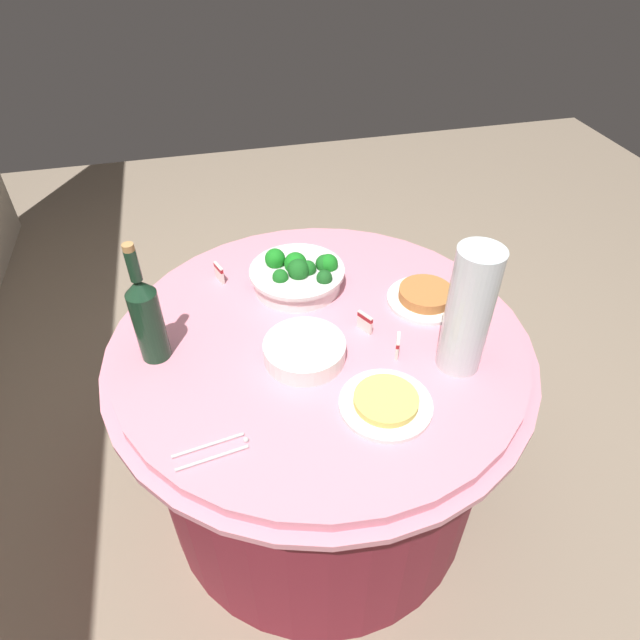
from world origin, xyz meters
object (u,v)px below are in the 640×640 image
object	(u,v)px
label_placard_mid	(365,322)
serving_tongs	(214,450)
broccoli_bowl	(299,274)
plate_stack	(305,351)
food_plate_noodles	(386,403)
label_placard_rear	(219,272)
wine_bottle	(147,317)
label_placard_front	(398,345)
food_plate_peanuts	(425,297)
decorative_fruit_vase	(467,318)

from	to	relation	value
label_placard_mid	serving_tongs	bearing A→B (deg)	124.78
broccoli_bowl	plate_stack	xyz separation A→B (m)	(-0.30, 0.05, -0.02)
plate_stack	food_plate_noodles	bearing A→B (deg)	-143.67
label_placard_rear	broccoli_bowl	bearing A→B (deg)	-110.85
broccoli_bowl	wine_bottle	distance (m)	0.47
broccoli_bowl	label_placard_mid	size ratio (longest dim) A/B	5.09
broccoli_bowl	plate_stack	distance (m)	0.31
wine_bottle	serving_tongs	world-z (taller)	wine_bottle
plate_stack	wine_bottle	xyz separation A→B (m)	(0.10, 0.37, 0.10)
label_placard_mid	broccoli_bowl	bearing A→B (deg)	28.88
label_placard_mid	food_plate_noodles	bearing A→B (deg)	173.31
label_placard_mid	label_placard_rear	xyz separation A→B (m)	(0.32, 0.36, 0.00)
wine_bottle	food_plate_noodles	distance (m)	0.61
serving_tongs	label_placard_front	xyz separation A→B (m)	(0.19, -0.49, 0.03)
label_placard_front	label_placard_rear	distance (m)	0.60
plate_stack	food_plate_peanuts	size ratio (longest dim) A/B	0.95
food_plate_peanuts	label_placard_mid	world-z (taller)	label_placard_mid
wine_bottle	serving_tongs	size ratio (longest dim) A/B	2.00
broccoli_bowl	serving_tongs	distance (m)	0.62
broccoli_bowl	label_placard_front	xyz separation A→B (m)	(-0.34, -0.18, -0.01)
broccoli_bowl	label_placard_rear	size ratio (longest dim) A/B	5.09
food_plate_peanuts	label_placard_mid	xyz separation A→B (m)	(-0.08, 0.21, 0.01)
decorative_fruit_vase	label_placard_rear	world-z (taller)	decorative_fruit_vase
plate_stack	food_plate_noodles	world-z (taller)	plate_stack
decorative_fruit_vase	label_placard_rear	xyz separation A→B (m)	(0.50, 0.55, -0.12)
decorative_fruit_vase	label_placard_front	size ratio (longest dim) A/B	6.18
wine_bottle	label_placard_rear	distance (m)	0.36
label_placard_front	label_placard_mid	distance (m)	0.12
serving_tongs	food_plate_peanuts	xyz separation A→B (m)	(0.38, -0.64, 0.01)
decorative_fruit_vase	food_plate_peanuts	world-z (taller)	decorative_fruit_vase
plate_stack	label_placard_rear	distance (m)	0.43
food_plate_noodles	label_placard_mid	bearing A→B (deg)	-6.69
wine_bottle	food_plate_peanuts	size ratio (longest dim) A/B	1.53
wine_bottle	label_placard_front	xyz separation A→B (m)	(-0.14, -0.60, -0.10)
label_placard_front	label_placard_mid	size ratio (longest dim) A/B	1.00
serving_tongs	broccoli_bowl	bearing A→B (deg)	-29.48
broccoli_bowl	label_placard_rear	world-z (taller)	broccoli_bowl
label_placard_front	decorative_fruit_vase	bearing A→B (deg)	-116.29
decorative_fruit_vase	serving_tongs	world-z (taller)	decorative_fruit_vase
label_placard_front	plate_stack	bearing A→B (deg)	79.91
plate_stack	serving_tongs	xyz separation A→B (m)	(-0.24, 0.25, -0.02)
broccoli_bowl	serving_tongs	xyz separation A→B (m)	(-0.54, 0.30, -0.04)
broccoli_bowl	label_placard_rear	bearing A→B (deg)	69.15
food_plate_peanuts	label_placard_rear	world-z (taller)	label_placard_rear
label_placard_mid	wine_bottle	bearing A→B (deg)	86.30
label_placard_front	label_placard_rear	world-z (taller)	same
plate_stack	label_placard_mid	size ratio (longest dim) A/B	3.82
wine_bottle	label_placard_mid	size ratio (longest dim) A/B	6.11
food_plate_noodles	label_placard_mid	world-z (taller)	label_placard_mid
food_plate_noodles	wine_bottle	bearing A→B (deg)	59.59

